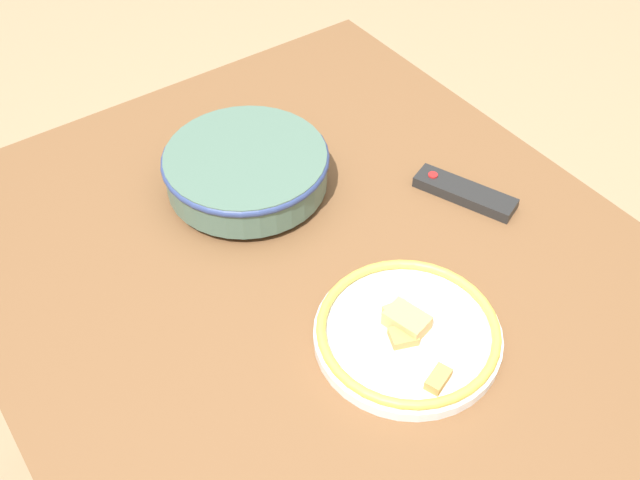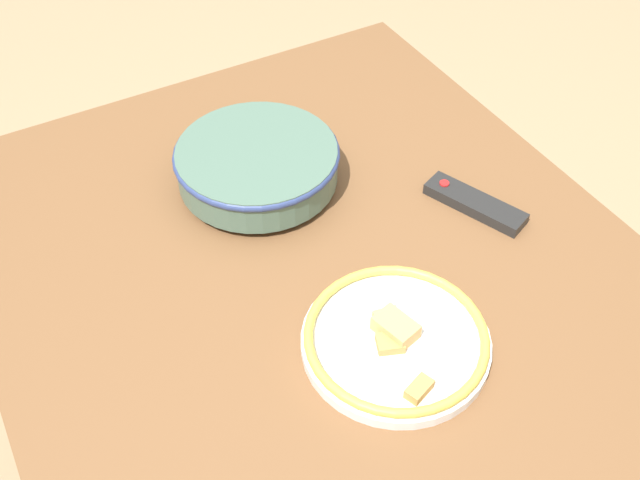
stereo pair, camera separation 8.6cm
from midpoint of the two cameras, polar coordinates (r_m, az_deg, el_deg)
dining_table at (r=1.22m, az=-1.11°, el=-5.85°), size 1.24×0.99×0.75m
noodle_bowl at (r=1.29m, az=-7.54°, el=5.35°), size 0.28×0.28×0.08m
food_plate at (r=1.08m, az=4.43°, el=-7.15°), size 0.27×0.27×0.04m
tv_remote at (r=1.30m, az=9.12°, el=3.51°), size 0.18×0.11×0.02m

